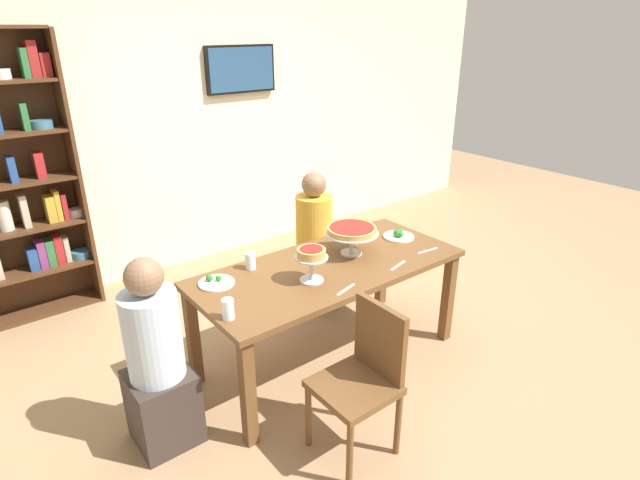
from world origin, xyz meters
The scene contains 17 objects.
ground_plane centered at (0.00, 0.00, 0.00)m, with size 12.00×12.00×0.00m, color #9E7A56.
rear_partition centered at (0.00, 2.20, 1.40)m, with size 8.00×0.12×2.80m, color beige.
dining_table centered at (0.00, 0.00, 0.65)m, with size 1.83×0.81×0.74m.
television centered at (0.62, 2.11, 1.82)m, with size 0.72×0.05×0.44m.
diner_head_west centered at (-1.22, -0.02, 0.49)m, with size 0.34×0.34×1.15m.
diner_far_right centered at (0.42, 0.72, 0.49)m, with size 0.34×0.34×1.15m.
chair_near_left centered at (-0.36, -0.74, 0.49)m, with size 0.40×0.40×0.87m.
deep_dish_pizza_stand centered at (0.24, 0.05, 0.91)m, with size 0.37×0.37×0.20m.
personal_pizza_stand centered at (-0.23, -0.10, 0.90)m, with size 0.21×0.21×0.22m.
salad_plate_near_diner centered at (-0.71, 0.23, 0.75)m, with size 0.22×0.22×0.06m.
salad_plate_far_diner centered at (0.71, 0.05, 0.76)m, with size 0.23×0.23×0.07m.
beer_glass_amber_tall centered at (0.50, 0.22, 0.81)m, with size 0.07×0.07×0.15m, color gold.
water_glass_clear_near centered at (-0.85, -0.17, 0.80)m, with size 0.07×0.07×0.12m, color white.
water_glass_clear_far centered at (-0.44, 0.28, 0.80)m, with size 0.07×0.07×0.11m, color white.
cutlery_fork_near centered at (-0.13, -0.32, 0.74)m, with size 0.18×0.02×0.01m, color silver.
cutlery_knife_near centered at (0.35, -0.29, 0.74)m, with size 0.18×0.02×0.01m, color silver.
cutlery_fork_far centered at (0.69, -0.25, 0.74)m, with size 0.18×0.02×0.01m, color silver.
Camera 1 is at (-1.92, -2.34, 2.22)m, focal length 28.44 mm.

